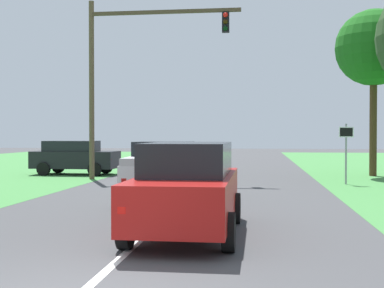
% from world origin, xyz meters
% --- Properties ---
extents(ground_plane, '(120.00, 120.00, 0.00)m').
position_xyz_m(ground_plane, '(0.00, 9.11, 0.00)').
color(ground_plane, '#424244').
extents(red_suv_near, '(2.12, 4.89, 1.93)m').
position_xyz_m(red_suv_near, '(0.85, 4.54, 1.01)').
color(red_suv_near, '#9E1411').
rests_on(red_suv_near, ground_plane).
extents(pickup_truck_lead, '(2.40, 5.19, 1.88)m').
position_xyz_m(pickup_truck_lead, '(-0.56, 9.61, 0.97)').
color(pickup_truck_lead, silver).
rests_on(pickup_truck_lead, ground_plane).
extents(traffic_light, '(7.06, 0.40, 8.29)m').
position_xyz_m(traffic_light, '(-3.67, 17.18, 5.40)').
color(traffic_light, brown).
rests_on(traffic_light, ground_plane).
extents(keep_moving_sign, '(0.60, 0.09, 2.54)m').
position_xyz_m(keep_moving_sign, '(5.98, 16.10, 1.63)').
color(keep_moving_sign, gray).
rests_on(keep_moving_sign, ground_plane).
extents(crossing_suv_far, '(4.38, 2.15, 1.76)m').
position_xyz_m(crossing_suv_far, '(-7.17, 19.76, 0.93)').
color(crossing_suv_far, black).
rests_on(crossing_suv_far, ground_plane).
extents(extra_tree_1, '(3.81, 3.81, 8.36)m').
position_xyz_m(extra_tree_1, '(8.06, 20.79, 6.41)').
color(extra_tree_1, '#4C351E').
rests_on(extra_tree_1, ground_plane).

